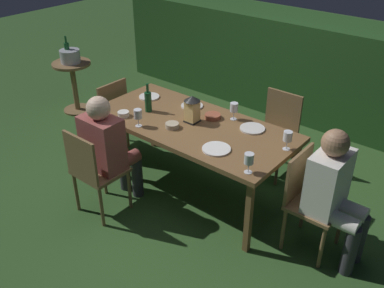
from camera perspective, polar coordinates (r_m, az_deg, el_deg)
The scene contains 24 objects.
ground_plane at distance 4.47m, azimuth 0.00°, elevation -5.87°, with size 16.00×16.00×0.00m, color #2D5123.
dining_table at distance 4.10m, azimuth 0.00°, elevation 2.10°, with size 1.97×0.92×0.76m.
chair_head_far at distance 3.68m, azimuth 15.10°, elevation -6.75°, with size 0.40×0.42×0.87m.
person_in_cream at distance 3.54m, azimuth 18.25°, elevation -5.90°, with size 0.48×0.38×1.15m.
chair_side_right_b at distance 4.62m, azimuth 11.03°, elevation 1.89°, with size 0.42×0.40×0.87m.
chair_head_near at distance 4.99m, azimuth -11.04°, elevation 4.10°, with size 0.40×0.42×0.87m.
chair_side_left_a at distance 3.99m, azimuth -12.82°, elevation -3.29°, with size 0.42×0.40×0.87m.
person_in_rust at distance 4.01m, azimuth -10.92°, elevation -0.31°, with size 0.38×0.47×1.15m.
lantern_centerpiece at distance 4.04m, azimuth 0.02°, elevation 4.82°, with size 0.15×0.15×0.27m.
green_bottle_on_table at distance 4.28m, azimuth -5.80°, elevation 5.64°, with size 0.07×0.07×0.29m.
wine_glass_a at distance 4.00m, azimuth -7.13°, elevation 3.84°, with size 0.08×0.08×0.17m.
wine_glass_b at distance 4.12m, azimuth 5.55°, elevation 4.73°, with size 0.08×0.08×0.17m.
wine_glass_c at distance 3.33m, azimuth 7.51°, elevation -2.04°, with size 0.08×0.08×0.17m.
wine_glass_d at distance 3.69m, azimuth 12.48°, elevation 0.90°, with size 0.08×0.08×0.17m.
plate_a at distance 4.40m, azimuth 0.00°, elevation 5.05°, with size 0.22×0.22×0.01m, color silver.
plate_b at distance 4.00m, azimuth 7.95°, elevation 2.04°, with size 0.23×0.23×0.01m, color silver.
plate_c at distance 4.62m, azimuth -5.65°, elevation 6.21°, with size 0.22×0.22×0.01m, color white.
plate_d at distance 3.65m, azimuth 3.23°, elevation -0.65°, with size 0.24×0.24×0.01m, color white.
bowl_olives at distance 4.25m, azimuth -9.02°, elevation 3.95°, with size 0.11×0.11×0.05m.
bowl_bread at distance 4.16m, azimuth 2.75°, elevation 3.70°, with size 0.15×0.15×0.04m.
bowl_salad at distance 3.99m, azimuth -2.63°, elevation 2.47°, with size 0.13×0.13×0.05m.
side_table at distance 6.09m, azimuth -15.33°, elevation 8.21°, with size 0.51×0.51×0.70m.
ice_bucket at distance 5.98m, azimuth -15.78°, elevation 11.17°, with size 0.26×0.26×0.34m.
hedge_backdrop at distance 5.99m, azimuth 14.76°, elevation 9.76°, with size 5.65×0.78×1.27m, color #234C1E.
Camera 1 is at (2.29, -2.79, 2.64)m, focal length 40.52 mm.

